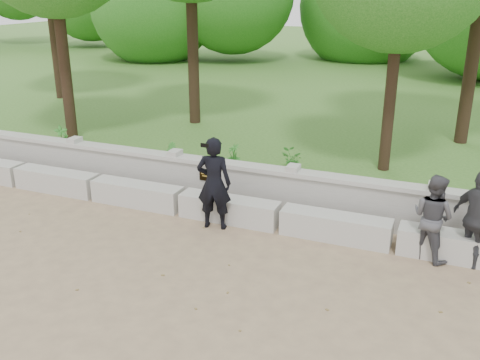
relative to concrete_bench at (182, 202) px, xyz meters
The scene contains 11 objects.
ground 1.91m from the concrete_bench, 90.00° to the right, with size 80.00×80.00×0.00m, color tan.
lawn 12.10m from the concrete_bench, 90.00° to the left, with size 40.00×22.00×0.25m, color #3A6423.
concrete_bench is the anchor object (origin of this frame).
parapet_wall 0.74m from the concrete_bench, 89.99° to the left, with size 12.50×0.35×0.90m.
man_main 1.13m from the concrete_bench, 22.48° to the right, with size 0.68×0.62×1.70m.
visitor_left 4.57m from the concrete_bench, ahead, with size 0.87×0.81×1.42m.
visitor_right 5.23m from the concrete_bench, ahead, with size 0.94×0.90×1.58m.
shrub_a 4.63m from the concrete_bench, 157.70° to the left, with size 0.34×0.23×0.64m, color #37822C.
shrub_b 1.78m from the concrete_bench, 126.48° to the left, with size 0.36×0.29×0.66m, color #37822C.
shrub_c 2.84m from the concrete_bench, 59.09° to the left, with size 0.46×0.40×0.51m, color #37822C.
shrub_d 2.19m from the concrete_bench, 85.43° to the left, with size 0.31×0.28×0.56m, color #37822C.
Camera 1 is at (4.66, -6.47, 4.16)m, focal length 40.00 mm.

